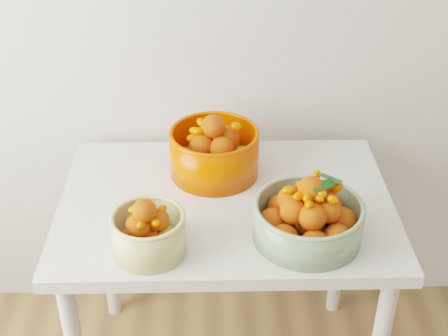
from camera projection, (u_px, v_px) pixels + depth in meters
The scene contains 4 objects.
table at pixel (226, 225), 1.93m from camera, with size 1.00×0.70×0.75m.
bowl_cream at pixel (149, 232), 1.64m from camera, with size 0.26×0.26×0.17m.
bowl_green at pixel (308, 217), 1.69m from camera, with size 0.39×0.39×0.19m.
bowl_orange at pixel (214, 151), 1.96m from camera, with size 0.32×0.32×0.20m.
Camera 1 is at (-0.34, 0.07, 1.84)m, focal length 50.00 mm.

